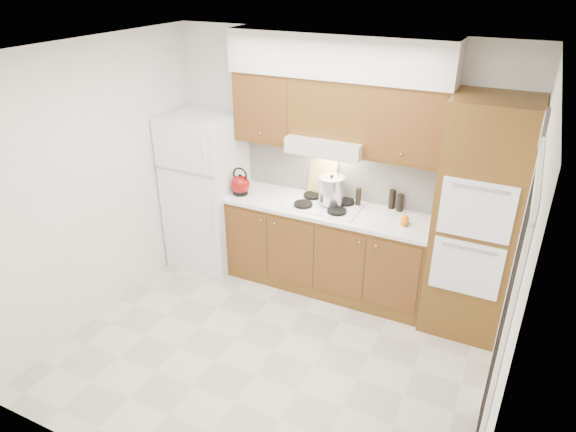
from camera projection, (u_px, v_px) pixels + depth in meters
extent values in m
plane|color=beige|center=(273.00, 351.00, 4.63)|extent=(3.60, 3.60, 0.00)
plane|color=white|center=(268.00, 53.00, 3.48)|extent=(3.60, 3.60, 0.00)
cube|color=white|center=(338.00, 163.00, 5.26)|extent=(3.60, 0.02, 2.60)
cube|color=white|center=(99.00, 185.00, 4.75)|extent=(0.02, 3.00, 2.60)
cube|color=white|center=(515.00, 278.00, 3.35)|extent=(0.02, 3.00, 2.60)
cube|color=white|center=(207.00, 191.00, 5.72)|extent=(0.75, 0.72, 1.72)
cube|color=brown|center=(327.00, 249.00, 5.39)|extent=(2.11, 0.60, 0.90)
cube|color=white|center=(328.00, 209.00, 5.17)|extent=(2.13, 0.62, 0.04)
cube|color=white|center=(340.00, 171.00, 5.28)|extent=(2.11, 0.03, 0.56)
cube|color=brown|center=(477.00, 221.00, 4.53)|extent=(0.70, 0.65, 2.20)
cube|color=brown|center=(268.00, 106.00, 5.16)|extent=(0.63, 0.33, 0.70)
cube|color=brown|center=(409.00, 124.00, 4.61)|extent=(0.73, 0.33, 0.70)
cube|color=silver|center=(329.00, 144.00, 4.97)|extent=(0.75, 0.45, 0.15)
cube|color=brown|center=(332.00, 106.00, 4.86)|extent=(0.75, 0.33, 0.55)
cube|color=silver|center=(339.00, 55.00, 4.62)|extent=(2.13, 0.36, 0.40)
cube|color=white|center=(324.00, 205.00, 5.20)|extent=(0.74, 0.50, 0.01)
cube|color=black|center=(501.00, 340.00, 3.19)|extent=(0.02, 0.90, 2.10)
cylinder|color=#3F3833|center=(544.00, 130.00, 3.42)|extent=(0.02, 0.30, 0.30)
sphere|color=maroon|center=(240.00, 185.00, 5.40)|extent=(0.23, 0.23, 0.20)
cube|color=tan|center=(322.00, 178.00, 5.33)|extent=(0.32, 0.15, 0.41)
cylinder|color=silver|center=(331.00, 190.00, 5.14)|extent=(0.32, 0.32, 0.26)
cylinder|color=black|center=(358.00, 197.00, 5.15)|extent=(0.07, 0.07, 0.19)
cylinder|color=black|center=(392.00, 199.00, 5.10)|extent=(0.06, 0.06, 0.20)
cylinder|color=black|center=(400.00, 203.00, 5.05)|extent=(0.07, 0.07, 0.18)
sphere|color=orange|center=(404.00, 222.00, 4.78)|extent=(0.09, 0.09, 0.08)
sphere|color=orange|center=(405.00, 219.00, 4.83)|extent=(0.09, 0.09, 0.08)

